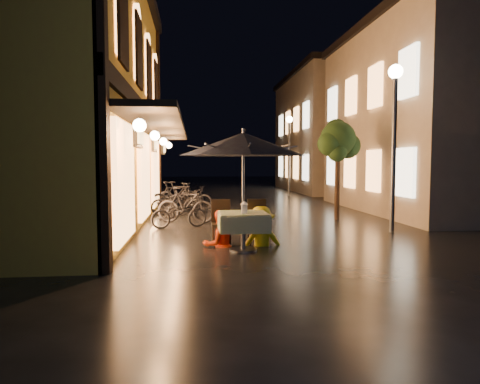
{
  "coord_description": "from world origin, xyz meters",
  "views": [
    {
      "loc": [
        -2.03,
        -8.37,
        1.79
      ],
      "look_at": [
        -1.05,
        0.73,
        1.15
      ],
      "focal_mm": 32.0,
      "sensor_mm": 36.0,
      "label": 1
    }
  ],
  "objects": [
    {
      "name": "east_building_far",
      "position": [
        7.49,
        18.0,
        3.66
      ],
      "size": [
        7.3,
        10.3,
        7.3
      ],
      "color": "tan",
      "rests_on": "ground"
    },
    {
      "name": "east_building_near",
      "position": [
        7.49,
        6.5,
        3.41
      ],
      "size": [
        7.3,
        9.3,
        6.8
      ],
      "color": "tan",
      "rests_on": "ground"
    },
    {
      "name": "patio_umbrella",
      "position": [
        -1.05,
        0.13,
        2.15
      ],
      "size": [
        2.53,
        2.53,
        2.46
      ],
      "color": "#59595E",
      "rests_on": "ground"
    },
    {
      "name": "bicycle_1",
      "position": [
        -2.28,
        4.21,
        0.53
      ],
      "size": [
        1.82,
        1.0,
        1.05
      ],
      "primitive_type": "imported",
      "rotation": [
        0.0,
        0.0,
        1.27
      ],
      "color": "black",
      "rests_on": "ground"
    },
    {
      "name": "bicycle_0",
      "position": [
        -2.44,
        3.28,
        0.4
      ],
      "size": [
        1.62,
        0.92,
        0.8
      ],
      "primitive_type": "imported",
      "rotation": [
        0.0,
        0.0,
        1.84
      ],
      "color": "black",
      "rests_on": "ground"
    },
    {
      "name": "cafe_chair_left",
      "position": [
        -1.45,
        0.86,
        0.54
      ],
      "size": [
        0.42,
        0.42,
        0.97
      ],
      "color": "black",
      "rests_on": "ground"
    },
    {
      "name": "person_orange",
      "position": [
        -1.5,
        0.67,
        0.75
      ],
      "size": [
        0.87,
        0.77,
        1.5
      ],
      "primitive_type": "imported",
      "rotation": [
        0.0,
        0.0,
        3.46
      ],
      "color": "#EE3C10",
      "rests_on": "ground"
    },
    {
      "name": "bicycle_5",
      "position": [
        -2.61,
        8.4,
        0.52
      ],
      "size": [
        1.79,
        0.84,
        1.04
      ],
      "primitive_type": "imported",
      "rotation": [
        0.0,
        0.0,
        1.36
      ],
      "color": "black",
      "rests_on": "ground"
    },
    {
      "name": "west_building",
      "position": [
        -5.72,
        4.0,
        3.71
      ],
      "size": [
        5.9,
        11.4,
        7.4
      ],
      "color": "gold",
      "rests_on": "ground"
    },
    {
      "name": "streetlamp_near",
      "position": [
        3.0,
        2.0,
        2.92
      ],
      "size": [
        0.36,
        0.36,
        4.23
      ],
      "color": "#59595E",
      "rests_on": "ground"
    },
    {
      "name": "bicycle_3",
      "position": [
        -2.71,
        6.81,
        0.56
      ],
      "size": [
        1.91,
        1.17,
        1.11
      ],
      "primitive_type": "imported",
      "rotation": [
        0.0,
        0.0,
        1.95
      ],
      "color": "black",
      "rests_on": "ground"
    },
    {
      "name": "person_yellow",
      "position": [
        -0.6,
        0.67,
        0.82
      ],
      "size": [
        1.12,
        0.71,
        1.64
      ],
      "primitive_type": "imported",
      "rotation": [
        0.0,
        0.0,
        3.24
      ],
      "color": "yellow",
      "rests_on": "ground"
    },
    {
      "name": "bicycle_2",
      "position": [
        -2.66,
        6.15,
        0.43
      ],
      "size": [
        1.68,
        0.7,
        0.86
      ],
      "primitive_type": "imported",
      "rotation": [
        0.0,
        0.0,
        1.65
      ],
      "color": "black",
      "rests_on": "ground"
    },
    {
      "name": "street_tree",
      "position": [
        2.41,
        4.51,
        2.42
      ],
      "size": [
        1.43,
        1.2,
        3.15
      ],
      "color": "black",
      "rests_on": "ground"
    },
    {
      "name": "cafe_table",
      "position": [
        -1.05,
        0.13,
        0.59
      ],
      "size": [
        0.99,
        0.99,
        0.78
      ],
      "color": "#59595E",
      "rests_on": "ground"
    },
    {
      "name": "ground",
      "position": [
        0.0,
        0.0,
        0.0
      ],
      "size": [
        90.0,
        90.0,
        0.0
      ],
      "primitive_type": "plane",
      "color": "black",
      "rests_on": "ground"
    },
    {
      "name": "streetlamp_far",
      "position": [
        3.0,
        14.0,
        2.92
      ],
      "size": [
        0.36,
        0.36,
        4.23
      ],
      "color": "#59595E",
      "rests_on": "ground"
    },
    {
      "name": "bicycle_4",
      "position": [
        -2.17,
        8.05,
        0.44
      ],
      "size": [
        1.76,
        0.99,
        0.88
      ],
      "primitive_type": "imported",
      "rotation": [
        0.0,
        0.0,
        1.31
      ],
      "color": "black",
      "rests_on": "ground"
    },
    {
      "name": "table_lantern",
      "position": [
        -1.05,
        -0.06,
        0.92
      ],
      "size": [
        0.16,
        0.16,
        0.25
      ],
      "color": "white",
      "rests_on": "cafe_table"
    },
    {
      "name": "cafe_chair_right",
      "position": [
        -0.65,
        0.86,
        0.54
      ],
      "size": [
        0.42,
        0.42,
        0.97
      ],
      "color": "black",
      "rests_on": "ground"
    }
  ]
}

